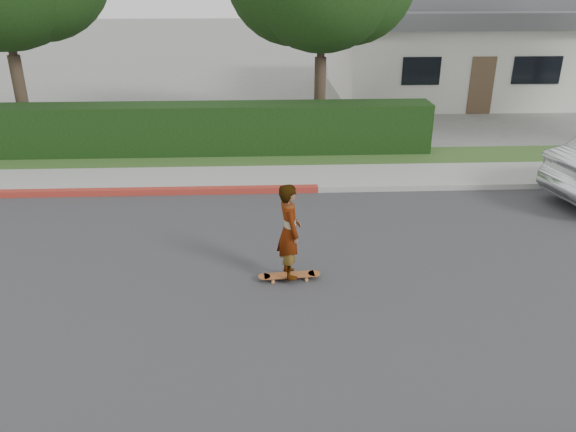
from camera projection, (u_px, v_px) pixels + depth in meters
name	position (u px, v px, depth m)	size (l,w,h in m)	color
ground	(283.00, 276.00, 9.86)	(120.00, 120.00, 0.00)	slate
road	(283.00, 276.00, 9.86)	(60.00, 8.00, 0.01)	#2D2D30
curb_far	(277.00, 190.00, 13.59)	(60.00, 0.20, 0.15)	#9E9E99
curb_red_section	(67.00, 193.00, 13.37)	(12.00, 0.21, 0.15)	maroon
sidewalk_far	(276.00, 178.00, 14.42)	(60.00, 1.60, 0.12)	gray
planting_strip	(274.00, 159.00, 15.89)	(60.00, 1.60, 0.10)	#2D4C1E
hedge	(169.00, 131.00, 16.03)	(15.00, 1.00, 1.50)	black
house	(455.00, 44.00, 24.01)	(10.60, 8.60, 4.30)	beige
skateboard	(289.00, 275.00, 9.70)	(1.10, 0.30, 0.10)	orange
skateboarder	(289.00, 231.00, 9.36)	(0.61, 0.40, 1.67)	white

